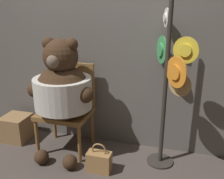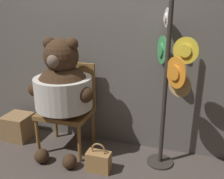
% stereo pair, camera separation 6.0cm
% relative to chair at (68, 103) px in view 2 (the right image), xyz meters
% --- Properties ---
extents(ground_plane, '(14.00, 14.00, 0.00)m').
position_rel_chair_xyz_m(ground_plane, '(0.33, -0.51, -0.54)').
color(ground_plane, '#4C423D').
extents(wall_back, '(8.00, 0.10, 2.49)m').
position_rel_chair_xyz_m(wall_back, '(0.33, 0.28, 0.70)').
color(wall_back, '#66605B').
rests_on(wall_back, ground_plane).
extents(chair, '(0.57, 0.46, 1.00)m').
position_rel_chair_xyz_m(chair, '(0.00, 0.00, 0.00)').
color(chair, olive).
rests_on(chair, ground_plane).
extents(teddy_bear, '(0.74, 0.65, 1.31)m').
position_rel_chair_xyz_m(teddy_bear, '(0.04, -0.16, 0.23)').
color(teddy_bear, '#3D2819').
rests_on(teddy_bear, ground_plane).
extents(hat_display_rack, '(0.41, 0.51, 1.67)m').
position_rel_chair_xyz_m(hat_display_rack, '(1.12, -0.05, 0.37)').
color(hat_display_rack, '#332D28').
rests_on(hat_display_rack, ground_plane).
extents(handbag_on_ground, '(0.25, 0.13, 0.32)m').
position_rel_chair_xyz_m(handbag_on_ground, '(0.50, -0.37, -0.43)').
color(handbag_on_ground, '#A87A47').
rests_on(handbag_on_ground, ground_plane).
extents(wooden_crate, '(0.31, 0.31, 0.31)m').
position_rel_chair_xyz_m(wooden_crate, '(-0.70, -0.05, -0.39)').
color(wooden_crate, '#937047').
rests_on(wooden_crate, ground_plane).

